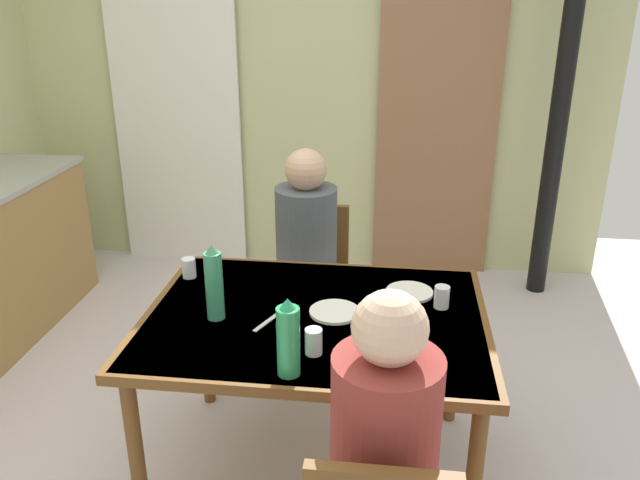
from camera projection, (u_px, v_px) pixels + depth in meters
The scene contains 18 objects.
ground_plane at pixel (228, 465), 2.76m from camera, with size 5.94×5.94×0.00m, color silver.
wall_back at pixel (303, 72), 4.36m from camera, with size 4.17×0.10×2.75m, color #C2C78D.
door_wooden at pixel (436, 133), 4.32m from camera, with size 0.80×0.05×2.00m, color #8E6241.
stove_pipe_column at pixel (564, 84), 3.85m from camera, with size 0.12×0.12×2.75m, color black.
curtain_panel at pixel (176, 105), 4.45m from camera, with size 0.90×0.03×2.31m, color white.
dining_table at pixel (315, 331), 2.48m from camera, with size 1.31×0.99×0.75m.
chair_far_diner at pixel (310, 278), 3.35m from camera, with size 0.40×0.40×0.87m.
person_near_diner at pixel (385, 434), 1.75m from camera, with size 0.30×0.37×0.77m.
person_far_diner at pixel (306, 238), 3.11m from camera, with size 0.30×0.37×0.77m.
water_bottle_green_near at pixel (214, 284), 2.38m from camera, with size 0.07×0.07×0.30m.
water_bottle_green_far at pixel (288, 339), 2.04m from camera, with size 0.08×0.08×0.27m.
dinner_plate_near_left at pixel (409, 292), 2.62m from camera, with size 0.19×0.19×0.01m, color white.
dinner_plate_near_right at pixel (335, 312), 2.46m from camera, with size 0.20×0.20×0.01m, color white.
drinking_glass_by_near_diner at pixel (314, 341), 2.18m from camera, with size 0.06×0.06×0.09m, color silver.
drinking_glass_by_far_diner at pixel (189, 268), 2.76m from camera, with size 0.06×0.06×0.09m, color silver.
drinking_glass_spare_center at pixel (442, 297), 2.50m from camera, with size 0.06×0.06×0.09m, color silver.
cutlery_knife_near at pixel (266, 323), 2.39m from camera, with size 0.15×0.02×0.00m, color silver.
cutlery_fork_near at pixel (380, 366), 2.12m from camera, with size 0.15×0.02×0.00m, color silver.
Camera 1 is at (0.66, -2.14, 1.93)m, focal length 35.89 mm.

